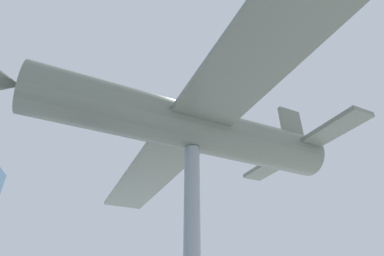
% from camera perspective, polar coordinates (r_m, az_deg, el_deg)
% --- Properties ---
extents(support_pylon_central, '(0.51, 0.51, 6.57)m').
position_cam_1_polar(support_pylon_central, '(9.35, 0.00, -22.08)').
color(support_pylon_central, '#999EA3').
rests_on(support_pylon_central, ground_plane).
extents(suspended_airplane, '(20.66, 13.07, 3.06)m').
position_cam_1_polar(suspended_airplane, '(10.74, -1.03, 0.32)').
color(suspended_airplane, slate).
rests_on(suspended_airplane, support_pylon_central).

